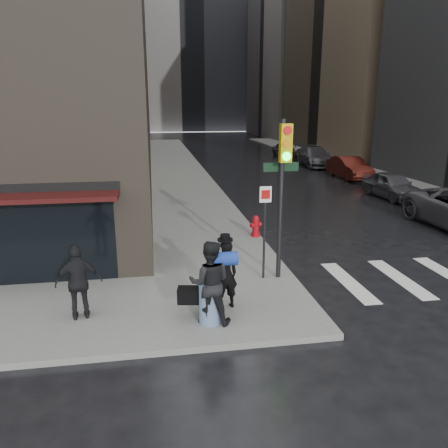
% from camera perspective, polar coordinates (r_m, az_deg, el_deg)
% --- Properties ---
extents(ground, '(140.00, 140.00, 0.00)m').
position_cam_1_polar(ground, '(11.20, 1.48, -10.69)').
color(ground, black).
rests_on(ground, ground).
extents(sidewalk_left, '(4.00, 50.00, 0.15)m').
position_cam_1_polar(sidewalk_left, '(37.24, -6.42, 7.83)').
color(sidewalk_left, slate).
rests_on(sidewalk_left, ground).
extents(sidewalk_right, '(3.00, 50.00, 0.15)m').
position_cam_1_polar(sidewalk_right, '(40.26, 13.33, 8.08)').
color(sidewalk_right, slate).
rests_on(sidewalk_right, ground).
extents(bldg_left_far, '(22.00, 20.00, 26.00)m').
position_cam_1_polar(bldg_left_far, '(73.17, -19.37, 20.93)').
color(bldg_left_far, brown).
rests_on(bldg_left_far, ground).
extents(bldg_right_far, '(22.00, 20.00, 25.00)m').
position_cam_1_polar(bldg_right_far, '(73.78, 13.82, 20.89)').
color(bldg_right_far, gray).
rests_on(bldg_right_far, ground).
extents(bldg_distant, '(40.00, 12.00, 32.00)m').
position_cam_1_polar(bldg_distant, '(88.92, -4.56, 22.52)').
color(bldg_distant, gray).
rests_on(bldg_distant, ground).
extents(man_overcoat, '(0.97, 1.08, 1.88)m').
position_cam_1_polar(man_overcoat, '(10.39, -0.27, -7.16)').
color(man_overcoat, black).
rests_on(man_overcoat, ground).
extents(man_jeans, '(1.35, 0.91, 1.93)m').
position_cam_1_polar(man_jeans, '(9.73, -1.92, -7.64)').
color(man_jeans, black).
rests_on(man_jeans, ground).
extents(man_greycoat, '(1.09, 0.59, 1.77)m').
position_cam_1_polar(man_greycoat, '(10.48, -18.42, -7.23)').
color(man_greycoat, black).
rests_on(man_greycoat, ground).
extents(traffic_light, '(1.10, 0.49, 4.40)m').
position_cam_1_polar(traffic_light, '(11.81, 7.49, 5.84)').
color(traffic_light, black).
rests_on(traffic_light, ground).
extents(fire_hydrant, '(0.46, 0.35, 0.79)m').
position_cam_1_polar(fire_hydrant, '(16.30, 4.16, -0.38)').
color(fire_hydrant, '#A70A14').
rests_on(fire_hydrant, ground).
extents(parked_car_1, '(1.86, 4.19, 1.40)m').
position_cam_1_polar(parked_car_1, '(25.25, 21.09, 4.74)').
color(parked_car_1, '#444349').
rests_on(parked_car_1, ground).
extents(parked_car_2, '(1.62, 4.50, 1.48)m').
position_cam_1_polar(parked_car_2, '(31.08, 16.07, 7.07)').
color(parked_car_2, '#3F110C').
rests_on(parked_car_2, ground).
extents(parked_car_3, '(2.40, 5.50, 1.57)m').
position_cam_1_polar(parked_car_3, '(36.89, 11.73, 8.65)').
color(parked_car_3, '#44454A').
rests_on(parked_car_3, ground).
extents(parked_car_4, '(1.72, 4.01, 1.35)m').
position_cam_1_polar(parked_car_4, '(42.74, 7.97, 9.55)').
color(parked_car_4, '#535258').
rests_on(parked_car_4, ground).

